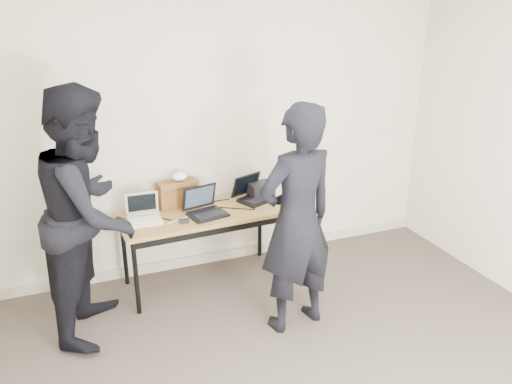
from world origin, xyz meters
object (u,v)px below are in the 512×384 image
laptop_beige (144,216)px  person_observer (89,213)px  desk (204,218)px  laptop_right (253,194)px  leather_satchel (177,193)px  laptop_center (205,208)px  person_typist (297,221)px  equipment_box (260,190)px

laptop_beige → person_observer: bearing=-142.9°
desk → laptop_right: size_ratio=3.68×
person_observer → desk: bearing=-51.8°
laptop_beige → leather_satchel: leather_satchel is taller
laptop_beige → laptop_right: 1.06m
desk → laptop_center: laptop_center is taller
desk → laptop_right: laptop_right is taller
desk → leather_satchel: (-0.18, 0.23, 0.19)m
laptop_beige → leather_satchel: 0.42m
leather_satchel → person_typist: size_ratio=0.21×
desk → laptop_beige: bearing=176.6°
desk → laptop_beige: size_ratio=5.28×
laptop_center → leather_satchel: leather_satchel is taller
equipment_box → person_typist: (-0.13, -1.08, 0.13)m
desk → person_observer: person_observer is taller
laptop_beige → leather_satchel: (0.35, 0.23, 0.08)m
laptop_center → laptop_right: 0.56m
desk → laptop_beige: (-0.53, 0.00, 0.10)m
desk → equipment_box: bearing=13.8°
equipment_box → laptop_beige: bearing=-170.7°
equipment_box → desk: bearing=-163.0°
laptop_center → laptop_right: size_ratio=0.92×
desk → person_typist: 1.05m
laptop_beige → person_observer: size_ratio=0.15×
laptop_center → person_typist: person_typist is taller
laptop_center → laptop_right: (0.53, 0.18, -0.00)m
laptop_right → person_typist: 1.03m
leather_satchel → person_typist: person_typist is taller
leather_satchel → equipment_box: (0.81, -0.04, -0.06)m
equipment_box → person_typist: person_typist is taller
leather_satchel → person_observer: size_ratio=0.19×
leather_satchel → person_observer: (-0.80, -0.55, 0.14)m
desk → person_observer: (-0.98, -0.32, 0.32)m
laptop_beige → person_observer: person_observer is taller
person_observer → laptop_center: bearing=-54.2°
person_typist → person_observer: size_ratio=0.94×
desk → person_observer: size_ratio=0.78×
desk → person_observer: bearing=-165.2°
desk → leather_satchel: 0.34m
laptop_center → equipment_box: bearing=7.5°
equipment_box → person_observer: size_ratio=0.12×
laptop_right → equipment_box: (0.10, 0.06, 0.01)m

